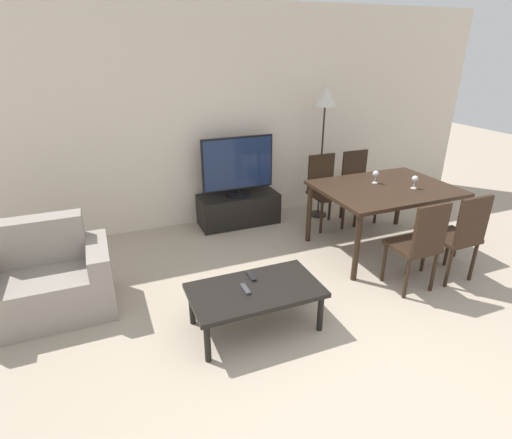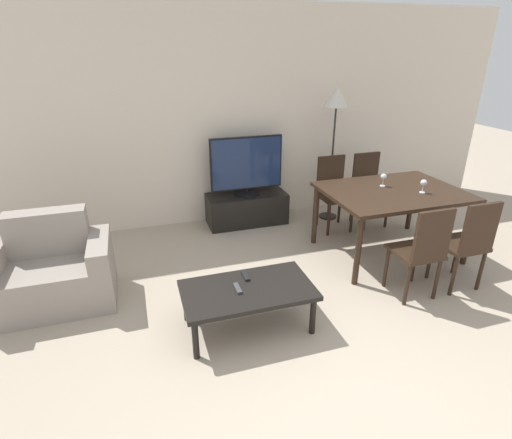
{
  "view_description": "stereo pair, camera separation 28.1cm",
  "coord_description": "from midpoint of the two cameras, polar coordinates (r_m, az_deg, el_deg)",
  "views": [
    {
      "loc": [
        -1.46,
        -1.66,
        2.2
      ],
      "look_at": [
        -0.13,
        1.62,
        0.65
      ],
      "focal_mm": 28.0,
      "sensor_mm": 36.0,
      "label": 1
    },
    {
      "loc": [
        -1.2,
        -1.76,
        2.2
      ],
      "look_at": [
        -0.13,
        1.62,
        0.65
      ],
      "focal_mm": 28.0,
      "sensor_mm": 36.0,
      "label": 2
    }
  ],
  "objects": [
    {
      "name": "tv_stand",
      "position": [
        5.32,
        0.19,
        1.55
      ],
      "size": [
        1.04,
        0.44,
        0.41
      ],
      "color": "black",
      "rests_on": "ground_plane"
    },
    {
      "name": "remote_secondary",
      "position": [
        3.44,
        0.83,
        -8.11
      ],
      "size": [
        0.04,
        0.15,
        0.02
      ],
      "color": "black",
      "rests_on": "coffee_table"
    },
    {
      "name": "wall_back",
      "position": [
        5.23,
        -2.69,
        14.22
      ],
      "size": [
        7.98,
        0.06,
        2.7
      ],
      "color": "beige",
      "rests_on": "ground_plane"
    },
    {
      "name": "coffee_table",
      "position": [
        3.32,
        1.26,
        -10.43
      ],
      "size": [
        1.07,
        0.6,
        0.38
      ],
      "color": "black",
      "rests_on": "ground_plane"
    },
    {
      "name": "dining_table",
      "position": [
        4.64,
        20.54,
        3.07
      ],
      "size": [
        1.47,
        1.08,
        0.76
      ],
      "color": "black",
      "rests_on": "ground_plane"
    },
    {
      "name": "armchair",
      "position": [
        4.03,
        -25.41,
        -6.99
      ],
      "size": [
        1.06,
        0.68,
        0.83
      ],
      "color": "gray",
      "rests_on": "ground_plane"
    },
    {
      "name": "floor_lamp",
      "position": [
        5.29,
        12.94,
        15.41
      ],
      "size": [
        0.3,
        0.3,
        1.74
      ],
      "color": "black",
      "rests_on": "ground_plane"
    },
    {
      "name": "dining_chair_near_right",
      "position": [
        4.31,
        29.66,
        -2.7
      ],
      "size": [
        0.4,
        0.4,
        0.93
      ],
      "color": "black",
      "rests_on": "ground_plane"
    },
    {
      "name": "ground_plane",
      "position": [
        3.08,
        15.32,
        -22.92
      ],
      "size": [
        18.0,
        18.0,
        0.0
      ],
      "primitive_type": "plane",
      "color": "tan"
    },
    {
      "name": "dining_chair_far",
      "position": [
        5.49,
        17.17,
        4.66
      ],
      "size": [
        0.4,
        0.4,
        0.93
      ],
      "color": "black",
      "rests_on": "ground_plane"
    },
    {
      "name": "wine_glass_left",
      "position": [
        4.62,
        24.46,
        4.66
      ],
      "size": [
        0.07,
        0.07,
        0.15
      ],
      "color": "silver",
      "rests_on": "dining_table"
    },
    {
      "name": "dining_chair_near",
      "position": [
        3.96,
        24.51,
        -3.83
      ],
      "size": [
        0.4,
        0.4,
        0.93
      ],
      "color": "black",
      "rests_on": "ground_plane"
    },
    {
      "name": "remote_primary",
      "position": [
        3.28,
        -0.16,
        -9.86
      ],
      "size": [
        0.04,
        0.15,
        0.02
      ],
      "color": "#38383D",
      "rests_on": "coffee_table"
    },
    {
      "name": "wine_glass_center",
      "position": [
        4.68,
        19.43,
        5.66
      ],
      "size": [
        0.07,
        0.07,
        0.15
      ],
      "color": "silver",
      "rests_on": "dining_table"
    },
    {
      "name": "dining_chair_far_left",
      "position": [
        5.22,
        12.49,
        4.21
      ],
      "size": [
        0.4,
        0.4,
        0.93
      ],
      "color": "black",
      "rests_on": "ground_plane"
    },
    {
      "name": "tv",
      "position": [
        5.13,
        0.2,
        7.6
      ],
      "size": [
        0.94,
        0.32,
        0.76
      ],
      "color": "black",
      "rests_on": "tv_stand"
    }
  ]
}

